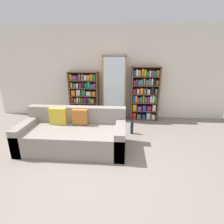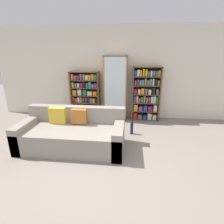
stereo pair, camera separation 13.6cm
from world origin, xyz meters
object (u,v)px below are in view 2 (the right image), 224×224
(couch, at_px, (73,134))
(bookshelf_right, at_px, (146,95))
(bookshelf_left, at_px, (86,95))
(wine_bottle, at_px, (132,128))
(display_cabinet, at_px, (116,89))

(couch, height_order, bookshelf_right, bookshelf_right)
(couch, xyz_separation_m, bookshelf_left, (-0.18, 1.87, 0.41))
(wine_bottle, bearing_deg, display_cabinet, 115.26)
(couch, height_order, bookshelf_left, bookshelf_left)
(bookshelf_left, xyz_separation_m, wine_bottle, (1.43, -1.10, -0.54))
(bookshelf_left, relative_size, display_cabinet, 0.76)
(bookshelf_left, bearing_deg, wine_bottle, -37.38)
(bookshelf_left, bearing_deg, display_cabinet, -1.01)
(bookshelf_right, bearing_deg, bookshelf_left, -180.00)
(bookshelf_left, xyz_separation_m, display_cabinet, (0.93, -0.02, 0.23))
(bookshelf_right, bearing_deg, wine_bottle, -109.50)
(couch, bearing_deg, wine_bottle, 31.59)
(bookshelf_right, height_order, wine_bottle, bookshelf_right)
(display_cabinet, height_order, wine_bottle, display_cabinet)
(bookshelf_right, bearing_deg, couch, -131.31)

